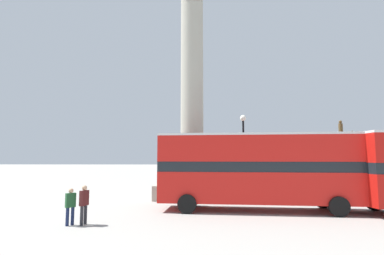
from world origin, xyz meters
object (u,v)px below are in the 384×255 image
pedestrian_near_lamp (84,203)px  pedestrian_by_plinth (70,205)px  monument_column (192,119)px  equestrian_statue (343,171)px  street_lamp (244,151)px  bus_a (257,168)px

pedestrian_near_lamp → pedestrian_by_plinth: 0.56m
monument_column → equestrian_statue: (12.97, 3.60, -4.14)m
equestrian_statue → pedestrian_by_plinth: (-18.00, -13.32, -0.88)m
street_lamp → pedestrian_near_lamp: street_lamp is taller
equestrian_statue → street_lamp: 10.77m
monument_column → street_lamp: (3.68, -1.62, -2.54)m
pedestrian_near_lamp → pedestrian_by_plinth: (-0.54, -0.13, -0.09)m
pedestrian_by_plinth → equestrian_statue: bearing=-9.9°
pedestrian_by_plinth → street_lamp: bearing=-3.5°
street_lamp → monument_column: bearing=156.3°
equestrian_statue → pedestrian_near_lamp: 21.89m
bus_a → pedestrian_near_lamp: bus_a is taller
street_lamp → pedestrian_by_plinth: street_lamp is taller
pedestrian_near_lamp → street_lamp: bearing=151.8°
equestrian_statue → street_lamp: (-9.29, -5.22, 1.60)m
monument_column → pedestrian_near_lamp: bearing=-115.1°
street_lamp → pedestrian_by_plinth: bearing=-137.1°
equestrian_statue → street_lamp: bearing=-167.2°
bus_a → equestrian_statue: 13.20m
monument_column → street_lamp: 4.75m
monument_column → pedestrian_by_plinth: bearing=-117.4°
monument_column → pedestrian_near_lamp: monument_column is taller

